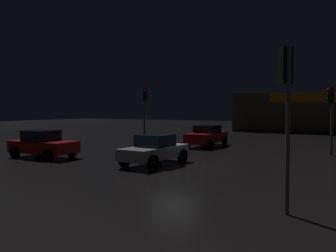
# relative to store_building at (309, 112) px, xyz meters

# --- Properties ---
(ground_plane) EXTENTS (120.00, 120.00, 0.00)m
(ground_plane) POSITION_rel_store_building_xyz_m (-2.68, -30.34, -2.32)
(ground_plane) COLOR black
(store_building) EXTENTS (16.53, 9.15, 4.63)m
(store_building) POSITION_rel_store_building_xyz_m (0.00, 0.00, 0.00)
(store_building) COLOR brown
(store_building) RESTS_ON ground
(traffic_signal_main) EXTENTS (0.42, 0.42, 4.09)m
(traffic_signal_main) POSITION_rel_store_building_xyz_m (4.05, -23.01, 0.54)
(traffic_signal_main) COLOR #595B60
(traffic_signal_main) RESTS_ON ground
(traffic_signal_opposite) EXTENTS (0.42, 0.43, 4.37)m
(traffic_signal_opposite) POSITION_rel_store_building_xyz_m (-8.88, -23.37, 0.84)
(traffic_signal_opposite) COLOR #595B60
(traffic_signal_opposite) RESTS_ON ground
(traffic_signal_cross_left) EXTENTS (0.42, 0.42, 4.43)m
(traffic_signal_cross_left) POSITION_rel_store_building_xyz_m (3.91, -36.55, 1.00)
(traffic_signal_cross_left) COLOR #595B60
(traffic_signal_cross_left) RESTS_ON ground
(car_near) EXTENTS (2.13, 4.13, 1.51)m
(car_near) POSITION_rel_store_building_xyz_m (-3.33, -31.18, -1.56)
(car_near) COLOR #B7B7BF
(car_near) RESTS_ON ground
(car_far) EXTENTS (1.97, 4.61, 1.57)m
(car_far) POSITION_rel_store_building_xyz_m (-4.31, -22.00, -1.53)
(car_far) COLOR #A51414
(car_far) RESTS_ON ground
(car_crossing) EXTENTS (3.88, 2.13, 1.57)m
(car_crossing) POSITION_rel_store_building_xyz_m (-10.21, -32.06, -1.55)
(car_crossing) COLOR #A51414
(car_crossing) RESTS_ON ground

